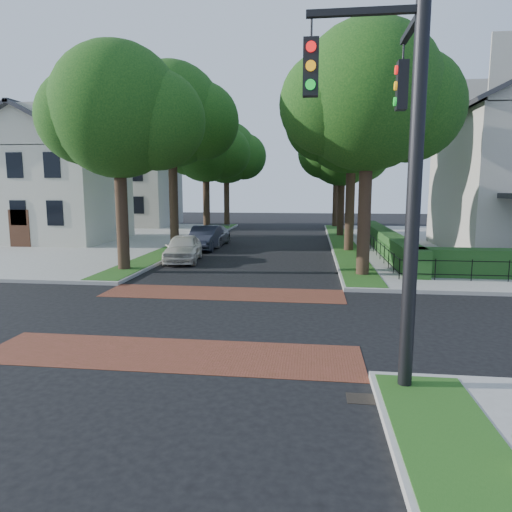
{
  "coord_description": "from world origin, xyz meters",
  "views": [
    {
      "loc": [
        3.28,
        -13.23,
        3.91
      ],
      "look_at": [
        1.37,
        2.16,
        1.6
      ],
      "focal_mm": 32.0,
      "sensor_mm": 36.0,
      "label": 1
    }
  ],
  "objects_px": {
    "parked_car_front": "(183,248)",
    "parked_car_middle": "(205,238)",
    "traffic_signal": "(402,144)",
    "parked_car_rear": "(212,236)"
  },
  "relations": [
    {
      "from": "parked_car_front",
      "to": "parked_car_middle",
      "type": "xyz_separation_m",
      "value": [
        0.0,
        5.0,
        0.02
      ]
    },
    {
      "from": "traffic_signal",
      "to": "parked_car_middle",
      "type": "height_order",
      "value": "traffic_signal"
    },
    {
      "from": "traffic_signal",
      "to": "parked_car_front",
      "type": "distance_m",
      "value": 17.49
    },
    {
      "from": "traffic_signal",
      "to": "parked_car_rear",
      "type": "relative_size",
      "value": 1.74
    },
    {
      "from": "parked_car_rear",
      "to": "parked_car_front",
      "type": "bearing_deg",
      "value": -88.57
    },
    {
      "from": "traffic_signal",
      "to": "parked_car_front",
      "type": "xyz_separation_m",
      "value": [
        -8.49,
        14.77,
        -3.97
      ]
    },
    {
      "from": "parked_car_front",
      "to": "parked_car_rear",
      "type": "xyz_separation_m",
      "value": [
        0.0,
        7.22,
        -0.07
      ]
    },
    {
      "from": "traffic_signal",
      "to": "parked_car_front",
      "type": "height_order",
      "value": "traffic_signal"
    },
    {
      "from": "parked_car_middle",
      "to": "parked_car_front",
      "type": "bearing_deg",
      "value": -90.15
    },
    {
      "from": "parked_car_front",
      "to": "parked_car_middle",
      "type": "bearing_deg",
      "value": 82.35
    }
  ]
}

